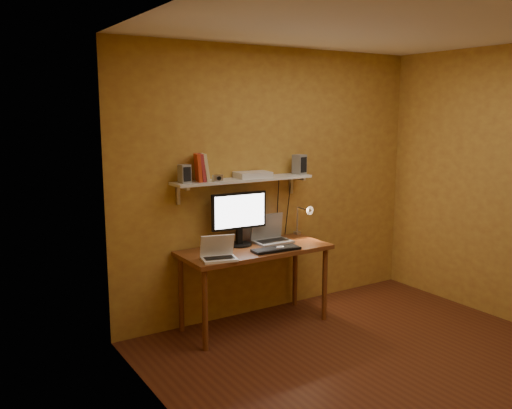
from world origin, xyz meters
TOP-DOWN VIEW (x-y plane):
  - room at (0.00, 0.00)m, footprint 3.44×3.24m
  - desk at (-0.43, 1.28)m, footprint 1.40×0.60m
  - wall_shelf at (-0.43, 1.47)m, footprint 1.40×0.25m
  - monitor at (-0.50, 1.44)m, footprint 0.55×0.24m
  - laptop at (-0.17, 1.41)m, footprint 0.35×0.26m
  - netbook at (-0.89, 1.12)m, footprint 0.33×0.27m
  - keyboard at (-0.32, 1.10)m, footprint 0.46×0.18m
  - mouse at (-0.27, 1.10)m, footprint 0.10×0.07m
  - desk_lamp at (0.23, 1.41)m, footprint 0.09×0.23m
  - speaker_left at (-1.03, 1.47)m, footprint 0.10×0.10m
  - speaker_right at (0.21, 1.47)m, footprint 0.13×0.13m
  - books at (-0.86, 1.48)m, footprint 0.16×0.18m
  - shelf_camera at (-0.74, 1.40)m, footprint 0.10×0.05m
  - router at (-0.32, 1.48)m, footprint 0.34×0.24m

SIDE VIEW (x-z plane):
  - desk at x=-0.43m, z-range 0.29..1.04m
  - keyboard at x=-0.32m, z-range 0.75..0.77m
  - mouse at x=-0.27m, z-range 0.75..0.79m
  - netbook at x=-0.89m, z-range 0.70..0.91m
  - laptop at x=-0.17m, z-range 0.69..0.95m
  - desk_lamp at x=0.23m, z-range 0.77..1.15m
  - monitor at x=-0.50m, z-range 0.78..1.28m
  - room at x=0.00m, z-range -0.02..2.62m
  - wall_shelf at x=-0.43m, z-range 1.26..1.46m
  - router at x=-0.32m, z-range 1.38..1.43m
  - shelf_camera at x=-0.74m, z-range 1.37..1.44m
  - speaker_left at x=-1.03m, z-range 1.38..1.54m
  - speaker_right at x=0.21m, z-range 1.38..1.57m
  - books at x=-0.86m, z-range 1.37..1.62m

